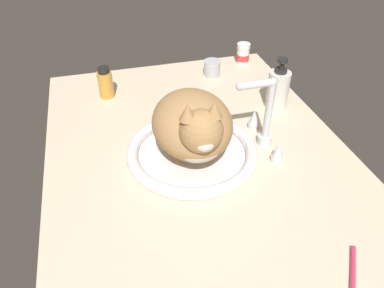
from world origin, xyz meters
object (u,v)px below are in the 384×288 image
object	(u,v)px
soap_pump_bottle	(278,89)
toothbrush	(353,287)
cat	(193,125)
amber_bottle	(106,83)
sink_basin	(192,152)
metal_jar	(212,68)
faucet	(264,120)
pill_bottle	(243,54)

from	to	relation	value
soap_pump_bottle	toothbrush	world-z (taller)	soap_pump_bottle
toothbrush	soap_pump_bottle	bearing A→B (deg)	167.59
soap_pump_bottle	cat	bearing A→B (deg)	-60.14
amber_bottle	soap_pump_bottle	distance (cm)	55.74
sink_basin	soap_pump_bottle	size ratio (longest dim) A/B	2.10
cat	soap_pump_bottle	world-z (taller)	cat
sink_basin	amber_bottle	world-z (taller)	amber_bottle
soap_pump_bottle	metal_jar	bearing A→B (deg)	-153.35
faucet	pill_bottle	xyz separation A→B (cm)	(-49.55, 13.65, -4.33)
faucet	toothbrush	distance (cm)	45.92
amber_bottle	sink_basin	bearing A→B (deg)	27.02
metal_jar	amber_bottle	world-z (taller)	amber_bottle
soap_pump_bottle	toothbrush	size ratio (longest dim) A/B	1.10
sink_basin	toothbrush	size ratio (longest dim) A/B	2.30
cat	amber_bottle	xyz separation A→B (cm)	(-39.45, -19.15, -6.22)
sink_basin	metal_jar	bearing A→B (deg)	155.90
faucet	soap_pump_bottle	size ratio (longest dim) A/B	1.22
soap_pump_bottle	amber_bottle	bearing A→B (deg)	-111.87
sink_basin	pill_bottle	distance (cm)	60.01
sink_basin	cat	size ratio (longest dim) A/B	1.02
sink_basin	soap_pump_bottle	xyz separation A→B (cm)	(-16.98, 32.46, 5.07)
faucet	cat	size ratio (longest dim) A/B	0.60
cat	toothbrush	size ratio (longest dim) A/B	2.25
sink_basin	faucet	xyz separation A→B (cm)	(0.00, 20.12, 6.59)
soap_pump_bottle	faucet	bearing A→B (deg)	-36.00
metal_jar	toothbrush	distance (cm)	88.51
cat	toothbrush	xyz separation A→B (cm)	(43.59, 18.86, -10.53)
pill_bottle	soap_pump_bottle	size ratio (longest dim) A/B	0.47
cat	toothbrush	world-z (taller)	cat
metal_jar	faucet	bearing A→B (deg)	1.07
cat	amber_bottle	world-z (taller)	cat
sink_basin	toothbrush	xyz separation A→B (cm)	(45.30, 18.76, -0.80)
sink_basin	faucet	distance (cm)	21.17
pill_bottle	toothbrush	bearing A→B (deg)	-9.00
amber_bottle	soap_pump_bottle	size ratio (longest dim) A/B	0.63
pill_bottle	metal_jar	distance (cm)	15.82
pill_bottle	cat	bearing A→B (deg)	-33.46
pill_bottle	sink_basin	bearing A→B (deg)	-34.28
faucet	soap_pump_bottle	bearing A→B (deg)	144.00
pill_bottle	amber_bottle	xyz separation A→B (cm)	(11.81, -53.02, 1.24)
faucet	pill_bottle	bearing A→B (deg)	164.59
sink_basin	pill_bottle	xyz separation A→B (cm)	(-49.55, 33.78, 2.26)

